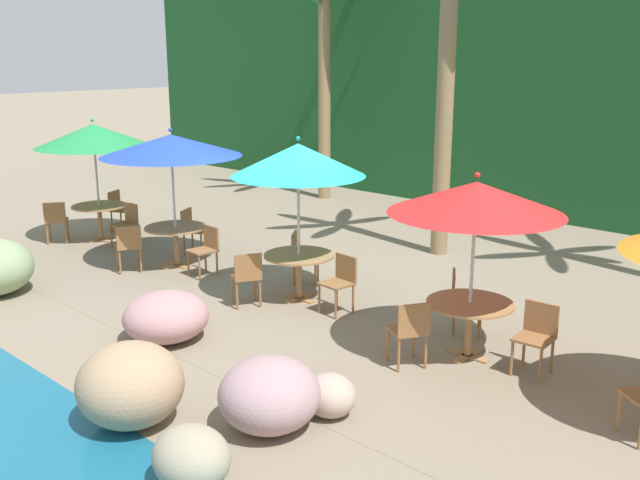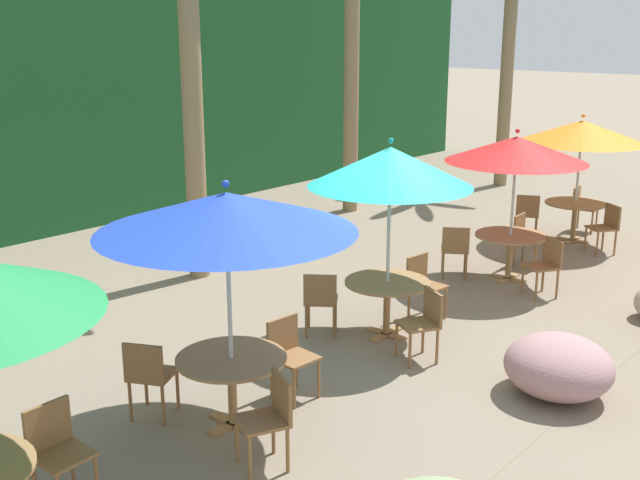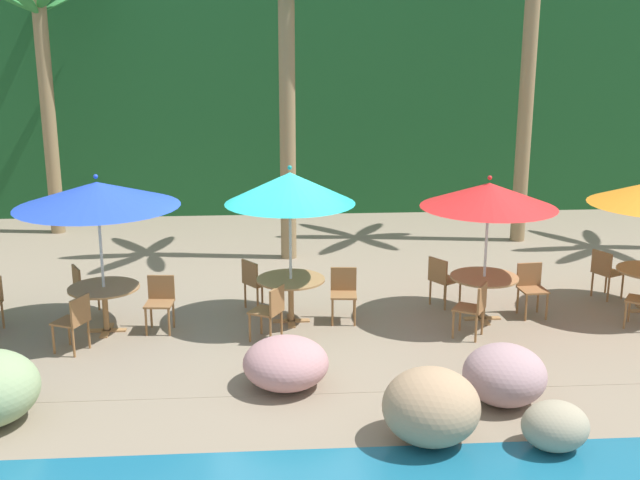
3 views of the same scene
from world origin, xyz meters
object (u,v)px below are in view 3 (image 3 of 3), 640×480
(chair_blue_left, at_px, (75,319))
(chair_orange_inland, at_px, (605,270))
(umbrella_red, at_px, (489,195))
(chair_red_left, at_px, (475,306))
(dining_table_blue, at_px, (104,294))
(dining_table_red, at_px, (484,284))
(palm_tree_nearest, at_px, (43,52))
(chair_blue_inland, at_px, (84,287))
(umbrella_teal, at_px, (290,188))
(palm_tree_third, at_px, (532,29))
(palm_tree_second, at_px, (287,63))
(chair_teal_left, at_px, (271,309))
(chair_red_seaward, at_px, (531,285))
(chair_red_inland, at_px, (442,278))
(chair_blue_seaward, at_px, (160,299))
(dining_table_teal, at_px, (291,286))
(chair_teal_seaward, at_px, (344,290))
(chair_teal_inland, at_px, (255,281))
(umbrella_blue, at_px, (97,194))

(chair_blue_left, height_order, chair_orange_inland, same)
(umbrella_red, xyz_separation_m, chair_red_left, (-0.35, -0.78, -1.57))
(dining_table_blue, bearing_deg, chair_red_left, -6.68)
(dining_table_blue, xyz_separation_m, dining_table_red, (6.05, 0.11, 0.00))
(chair_red_left, relative_size, palm_tree_nearest, 0.15)
(palm_tree_nearest, bearing_deg, umbrella_red, -37.27)
(umbrella_red, bearing_deg, chair_blue_inland, 174.71)
(dining_table_red, height_order, palm_tree_nearest, palm_tree_nearest)
(umbrella_teal, distance_m, palm_tree_third, 7.54)
(chair_blue_left, relative_size, palm_tree_second, 0.15)
(chair_teal_left, relative_size, chair_red_left, 1.00)
(umbrella_red, xyz_separation_m, chair_red_seaward, (0.84, 0.16, -1.57))
(chair_blue_inland, xyz_separation_m, chair_red_inland, (5.98, 0.06, 0.00))
(chair_blue_seaward, bearing_deg, dining_table_blue, -178.84)
(dining_table_teal, xyz_separation_m, palm_tree_nearest, (-5.23, 6.26, 3.50))
(chair_teal_left, xyz_separation_m, chair_orange_inland, (5.88, 1.57, 0.00))
(chair_orange_inland, bearing_deg, chair_red_inland, -175.63)
(dining_table_blue, relative_size, chair_teal_seaward, 1.26)
(dining_table_blue, relative_size, chair_orange_inland, 1.26)
(chair_teal_seaward, relative_size, chair_orange_inland, 1.00)
(chair_red_seaward, distance_m, chair_red_left, 1.52)
(chair_blue_inland, distance_m, chair_blue_left, 1.53)
(dining_table_teal, distance_m, umbrella_red, 3.46)
(chair_red_left, height_order, chair_orange_inland, same)
(chair_teal_left, distance_m, chair_red_seaward, 4.39)
(chair_blue_inland, xyz_separation_m, chair_teal_left, (3.05, -1.28, 0.00))
(umbrella_teal, height_order, palm_tree_second, palm_tree_second)
(chair_blue_seaward, relative_size, umbrella_red, 0.36)
(chair_teal_inland, distance_m, chair_red_seaward, 4.59)
(chair_teal_inland, bearing_deg, chair_teal_left, -80.21)
(umbrella_teal, height_order, dining_table_red, umbrella_teal)
(umbrella_teal, bearing_deg, palm_tree_third, 42.28)
(chair_blue_inland, height_order, dining_table_red, chair_blue_inland)
(umbrella_teal, height_order, chair_teal_inland, umbrella_teal)
(chair_blue_inland, relative_size, umbrella_teal, 0.34)
(chair_red_seaward, bearing_deg, umbrella_blue, -177.78)
(chair_red_inland, distance_m, palm_tree_nearest, 10.32)
(umbrella_red, xyz_separation_m, chair_red_inland, (-0.54, 0.66, -1.57))
(dining_table_blue, height_order, chair_teal_seaward, chair_teal_seaward)
(chair_teal_inland, height_order, chair_red_left, same)
(umbrella_blue, bearing_deg, chair_red_seaward, 2.22)
(umbrella_blue, distance_m, umbrella_teal, 2.92)
(umbrella_blue, relative_size, chair_blue_inland, 2.89)
(chair_teal_inland, bearing_deg, chair_red_left, -24.27)
(chair_blue_left, bearing_deg, dining_table_teal, 17.81)
(umbrella_blue, relative_size, umbrella_teal, 0.98)
(dining_table_teal, bearing_deg, chair_red_inland, 12.13)
(chair_blue_inland, height_order, chair_blue_left, same)
(chair_teal_left, relative_size, umbrella_red, 0.36)
(dining_table_blue, relative_size, chair_red_seaward, 1.26)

